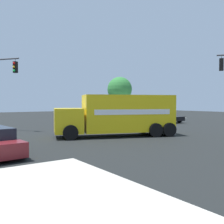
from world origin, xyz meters
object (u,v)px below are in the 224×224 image
Objects in this scene: pedestrian_near_corner at (157,112)px; pedestrian_crossing at (112,111)px; shade_tree_near at (120,89)px; delivery_truck at (119,115)px; pickup_black at (164,116)px.

pedestrian_near_corner is 7.02m from pedestrian_crossing.
pedestrian_crossing is 0.25× the size of shade_tree_near.
pickup_black is at bearing -149.97° from delivery_truck.
pickup_black is 3.24× the size of pedestrian_near_corner.
pedestrian_near_corner is 8.56m from shade_tree_near.
shade_tree_near is at bearing -146.64° from pedestrian_crossing.
pedestrian_near_corner is (-16.11, -11.91, -0.50)m from delivery_truck.
delivery_truck is 20.04m from pedestrian_near_corner.
delivery_truck reaches higher than pickup_black.
pickup_black is 10.46m from pedestrian_crossing.
shade_tree_near is at bearing -101.58° from pickup_black.
pedestrian_crossing is at bearing -124.38° from delivery_truck.
delivery_truck is 24.88m from shade_tree_near.
pickup_black is 13.24m from shade_tree_near.
pickup_black is (-12.48, -7.21, -0.83)m from delivery_truck.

